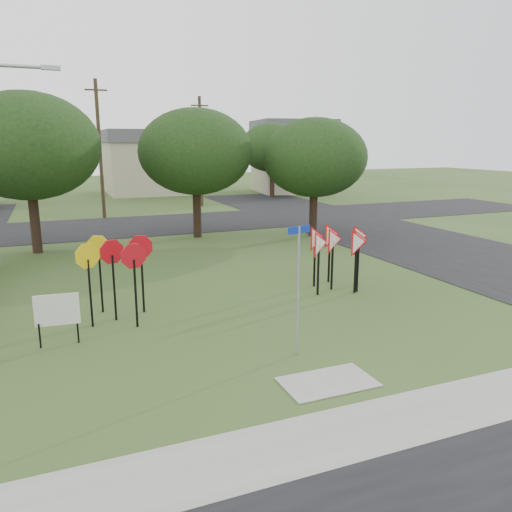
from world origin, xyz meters
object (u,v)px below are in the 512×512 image
Objects in this scene: stop_sign_cluster at (115,260)px; yield_sign_cluster at (339,242)px; street_name_sign at (298,283)px; info_board at (57,311)px.

stop_sign_cluster is 0.85× the size of yield_sign_cluster.
yield_sign_cluster is at bearing 49.34° from street_name_sign.
info_board is at bearing 152.31° from street_name_sign.
street_name_sign is 6.07m from info_board.
yield_sign_cluster is (3.83, 4.46, -0.14)m from street_name_sign.
street_name_sign is at bearing -48.67° from stop_sign_cluster.
yield_sign_cluster is 2.09× the size of info_board.
info_board is at bearing -139.41° from stop_sign_cluster.
street_name_sign reaches higher than yield_sign_cluster.
stop_sign_cluster is 7.52m from yield_sign_cluster.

